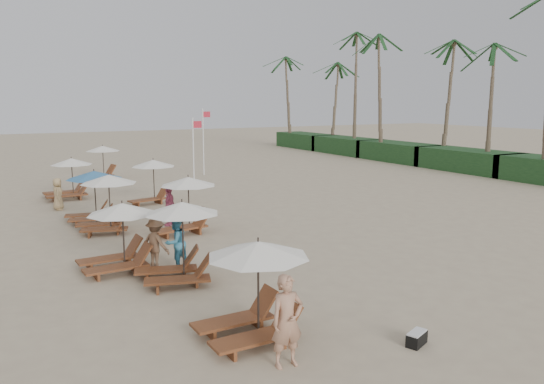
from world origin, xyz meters
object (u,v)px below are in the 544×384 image
lounger_station_3 (105,202)px  inland_station_1 (151,176)px  lounger_station_4 (91,193)px  beachgoer_far_b (58,194)px  lounger_station_1 (176,242)px  lounger_station_2 (116,238)px  lounger_station_5 (67,180)px  beachgoer_near (287,321)px  duffel_bag (417,338)px  lounger_station_0 (250,289)px  inland_station_2 (100,160)px  inland_station_0 (184,202)px  flag_pole_near (194,150)px  beachgoer_mid_a (176,242)px  beachgoer_mid_b (156,243)px  beachgoer_far_a (169,206)px

lounger_station_3 → inland_station_1: bearing=56.6°
lounger_station_4 → beachgoer_far_b: 3.63m
lounger_station_1 → lounger_station_2: lounger_station_1 is taller
lounger_station_5 → beachgoer_near: size_ratio=1.40×
lounger_station_4 → duffel_bag: lounger_station_4 is taller
lounger_station_0 → lounger_station_1: size_ratio=1.02×
beachgoer_near → beachgoer_far_b: bearing=98.2°
lounger_station_1 → inland_station_2: (2.24, 22.14, 0.10)m
beachgoer_near → lounger_station_0: bearing=96.0°
lounger_station_3 → inland_station_1: (3.35, 5.09, 0.17)m
inland_station_0 → flag_pole_near: size_ratio=0.68×
lounger_station_5 → inland_station_1: bearing=-44.8°
inland_station_1 → beachgoer_far_b: inland_station_1 is taller
beachgoer_mid_a → duffel_bag: (2.80, -7.67, -0.68)m
beachgoer_mid_b → inland_station_0: bearing=-59.2°
lounger_station_0 → inland_station_2: inland_station_2 is taller
inland_station_2 → lounger_station_5: bearing=-115.0°
lounger_station_2 → beachgoer_near: lounger_station_2 is taller
lounger_station_4 → inland_station_0: lounger_station_4 is taller
beachgoer_mid_b → flag_pole_near: size_ratio=0.38×
lounger_station_2 → lounger_station_5: 13.82m
lounger_station_2 → lounger_station_3: lounger_station_3 is taller
inland_station_2 → duffel_bag: 28.62m
lounger_station_3 → duffel_bag: bearing=-74.6°
duffel_bag → lounger_station_2: bearing=118.1°
beachgoer_far_a → beachgoer_far_b: beachgoer_far_a is taller
lounger_station_2 → beachgoer_far_a: lounger_station_2 is taller
beachgoer_mid_b → inland_station_2: bearing=-34.8°
inland_station_0 → beachgoer_mid_b: bearing=-121.0°
duffel_bag → flag_pole_near: flag_pole_near is taller
lounger_station_2 → lounger_station_5: size_ratio=0.95×
inland_station_2 → beachgoer_far_a: 15.16m
beachgoer_mid_a → beachgoer_far_a: bearing=-130.4°
beachgoer_mid_a → beachgoer_far_b: beachgoer_mid_a is taller
beachgoer_far_b → lounger_station_4: bearing=-153.0°
beachgoer_far_b → duffel_bag: 19.83m
beachgoer_far_a → inland_station_1: bearing=-151.6°
lounger_station_0 → inland_station_0: bearing=78.6°
lounger_station_3 → lounger_station_5: lounger_station_3 is taller
inland_station_2 → beachgoer_far_b: bearing=-112.3°
lounger_station_1 → beachgoer_mid_b: size_ratio=1.56×
lounger_station_0 → duffel_bag: size_ratio=4.20×
lounger_station_0 → beachgoer_far_a: bearing=80.6°
beachgoer_mid_a → lounger_station_4: bearing=-106.6°
lounger_station_0 → duffel_bag: 3.77m
beachgoer_far_a → flag_pole_near: (4.30, 8.44, 1.51)m
lounger_station_3 → lounger_station_4: (-0.13, 2.18, 0.03)m
lounger_station_2 → lounger_station_5: lounger_station_5 is taller
lounger_station_5 → beachgoer_far_a: (2.82, -8.76, -0.17)m
beachgoer_far_b → lounger_station_5: bearing=-4.3°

